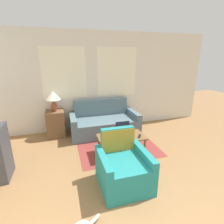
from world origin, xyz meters
TOP-DOWN VIEW (x-y plane):
  - wall_back at (-0.00, 4.10)m, footprint 6.62×0.06m
  - rug at (0.22, 3.04)m, footprint 1.74×1.91m
  - couch at (0.13, 3.65)m, footprint 1.75×0.87m
  - armchair at (-0.07, 1.61)m, footprint 0.75×0.77m
  - side_table at (-1.10, 3.77)m, footprint 0.44×0.44m
  - table_lamp at (-1.10, 3.77)m, footprint 0.36×0.36m
  - coffee_table at (0.22, 2.50)m, footprint 0.97×0.53m
  - laptop at (0.30, 2.57)m, footprint 0.31×0.30m
  - cup_navy at (0.08, 2.62)m, footprint 0.08×0.08m
  - snack_bowl at (0.03, 2.40)m, footprint 0.19×0.19m
  - book_red at (-0.10, 2.60)m, footprint 0.17×0.15m
  - tv_remote at (0.57, 2.38)m, footprint 0.12×0.15m

SIDE VIEW (x-z plane):
  - rug at x=0.22m, z-range 0.00..0.01m
  - couch at x=0.13m, z-range -0.17..0.68m
  - armchair at x=-0.07m, z-range -0.15..0.70m
  - side_table at x=-1.10m, z-range 0.00..0.67m
  - coffee_table at x=0.22m, z-range 0.15..0.53m
  - tv_remote at x=0.57m, z-range 0.38..0.40m
  - book_red at x=-0.10m, z-range 0.38..0.42m
  - snack_bowl at x=0.03m, z-range 0.38..0.46m
  - cup_navy at x=0.08m, z-range 0.38..0.47m
  - laptop at x=0.30m, z-range 0.32..0.56m
  - table_lamp at x=-1.10m, z-range 0.76..1.26m
  - wall_back at x=0.00m, z-range 0.01..2.61m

